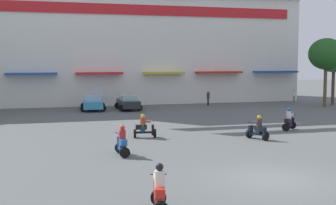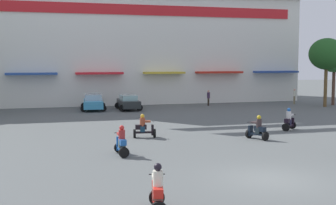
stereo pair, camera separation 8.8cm
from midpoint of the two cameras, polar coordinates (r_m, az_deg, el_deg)
name	(u,v)px [view 2 (the right image)]	position (r m, az deg, el deg)	size (l,w,h in m)	color
ground_plane	(177,130)	(30.29, 1.19, -3.53)	(128.00, 128.00, 0.00)	#585C5C
colonial_building	(120,21)	(52.54, -6.12, 10.33)	(39.29, 16.48, 21.57)	white
plaza_tree_1	(334,60)	(49.73, 20.50, 5.15)	(3.39, 3.24, 6.14)	brown
plaza_tree_3	(327,54)	(47.62, 19.61, 5.81)	(3.44, 3.62, 6.89)	brown
parked_car_0	(93,102)	(42.59, -9.46, 0.04)	(2.61, 4.33, 1.51)	#3991BF
parked_car_1	(128,102)	(42.53, -5.01, 0.03)	(2.24, 3.99, 1.39)	#242929
scooter_rider_1	(289,121)	(31.32, 15.25, -2.28)	(1.35, 1.22, 1.51)	black
scooter_rider_2	(144,128)	(27.35, -2.98, -3.26)	(1.42, 0.73, 1.45)	black
scooter_rider_3	(122,143)	(22.39, -5.83, -5.12)	(0.56, 1.40, 1.53)	black
scooter_rider_5	(158,191)	(14.20, -1.14, -11.27)	(0.78, 1.45, 1.58)	black
scooter_rider_6	(257,129)	(27.23, 11.43, -3.39)	(1.04, 1.47, 1.46)	black
pedestrian_0	(294,95)	(49.71, 15.86, 0.89)	(0.37, 0.37, 1.64)	#7B6D4F
pedestrian_1	(208,97)	(46.19, 5.23, 0.74)	(0.41, 0.41, 1.62)	black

